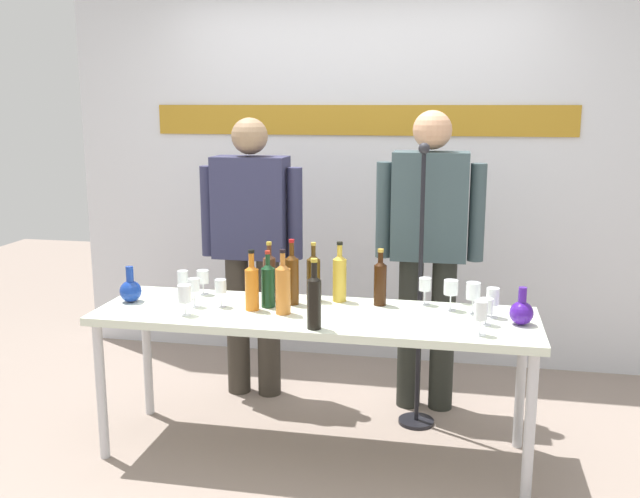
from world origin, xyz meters
The scene contains 28 objects.
ground_plane centered at (0.00, 0.00, 0.00)m, with size 10.00×10.00×0.00m, color gray.
back_wall centered at (0.00, 1.50, 1.50)m, with size 4.05×0.11×3.00m.
display_table centered at (0.00, 0.00, 0.69)m, with size 2.19×0.64×0.75m.
decanter_blue_left centered at (-0.98, 0.00, 0.82)m, with size 0.11×0.11×0.19m.
decanter_blue_right centered at (1.00, 0.00, 0.82)m, with size 0.11×0.11×0.18m.
presenter_left centered at (-0.53, 0.68, 0.98)m, with size 0.63×0.22×1.69m.
presenter_right centered at (0.53, 0.68, 1.00)m, with size 0.61×0.22×1.74m.
wine_bottle_0 centered at (-0.27, 0.15, 0.89)m, with size 0.07×0.07×0.32m.
wine_bottle_1 centered at (0.09, 0.23, 0.89)m, with size 0.07×0.07×0.32m.
wine_bottle_2 centered at (-0.05, 0.22, 0.88)m, with size 0.07×0.07×0.31m.
wine_bottle_3 centered at (-0.15, -0.05, 0.89)m, with size 0.07×0.07×0.32m.
wine_bottle_4 centered at (0.31, 0.20, 0.88)m, with size 0.07×0.07×0.30m.
wine_bottle_5 centered at (-0.14, 0.13, 0.89)m, with size 0.07×0.07×0.34m.
wine_bottle_6 centered at (-0.25, 0.05, 0.87)m, with size 0.07×0.07×0.29m.
wine_bottle_7 centered at (0.05, -0.25, 0.89)m, with size 0.07×0.07×0.33m.
wine_bottle_8 centered at (-0.31, -0.02, 0.88)m, with size 0.07×0.07×0.31m.
wine_glass_left_0 centered at (-0.66, 0.22, 0.85)m, with size 0.07×0.07×0.13m.
wine_glass_left_1 centered at (-0.49, 0.01, 0.86)m, with size 0.06×0.06×0.14m.
wine_glass_left_2 centered at (-0.74, 0.13, 0.85)m, with size 0.06×0.06×0.15m.
wine_glass_left_3 centered at (-0.61, -0.17, 0.86)m, with size 0.07×0.07×0.15m.
wine_glass_left_4 centered at (-0.62, -0.02, 0.86)m, with size 0.06×0.06×0.15m.
wine_glass_right_0 centered at (0.87, 0.09, 0.85)m, with size 0.06×0.06×0.15m.
wine_glass_right_1 centered at (0.53, 0.25, 0.86)m, with size 0.06×0.06×0.14m.
wine_glass_right_2 centered at (0.83, -0.04, 0.84)m, with size 0.06×0.06×0.13m.
wine_glass_right_3 centered at (0.80, -0.20, 0.86)m, with size 0.06×0.06×0.16m.
wine_glass_right_4 centered at (0.77, 0.13, 0.87)m, with size 0.07×0.07×0.16m.
wine_glass_right_5 centered at (0.66, 0.17, 0.87)m, with size 0.07×0.07×0.16m.
microphone_stand centered at (0.50, 0.44, 0.53)m, with size 0.20×0.20×1.57m.
Camera 1 is at (0.70, -3.31, 1.77)m, focal length 39.72 mm.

